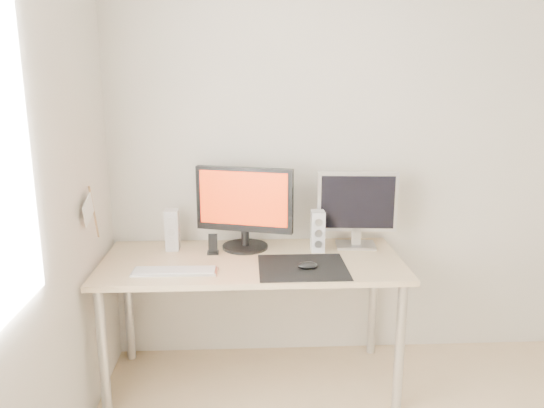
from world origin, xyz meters
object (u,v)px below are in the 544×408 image
speaker_right (318,231)px  keyboard (175,271)px  second_monitor (357,206)px  phone_dock (213,248)px  mouse (307,265)px  desk (252,273)px  speaker_left (172,230)px  main_monitor (244,205)px

speaker_right → keyboard: bearing=-158.5°
second_monitor → phone_dock: 0.84m
second_monitor → mouse: bearing=-131.8°
mouse → phone_dock: bearing=151.3°
desk → second_monitor: 0.70m
desk → second_monitor: second_monitor is taller
keyboard → second_monitor: bearing=20.4°
speaker_left → second_monitor: bearing=0.3°
second_monitor → keyboard: size_ratio=1.07×
speaker_left → speaker_right: (0.81, -0.06, 0.00)m
mouse → phone_dock: size_ratio=0.91×
desk → second_monitor: (0.60, 0.19, 0.32)m
main_monitor → second_monitor: 0.64m
second_monitor → keyboard: second_monitor is taller
speaker_left → speaker_right: bearing=-4.6°
desk → main_monitor: 0.38m
speaker_right → keyboard: size_ratio=0.54×
main_monitor → keyboard: size_ratio=1.28×
keyboard → phone_dock: (0.17, 0.28, 0.03)m
second_monitor → desk: bearing=-162.4°
mouse → main_monitor: main_monitor is taller
main_monitor → keyboard: bearing=-134.0°
speaker_right → speaker_left: bearing=175.4°
desk → main_monitor: (-0.04, 0.18, 0.33)m
mouse → speaker_right: (0.09, 0.29, 0.09)m
speaker_left → keyboard: 0.38m
main_monitor → second_monitor: bearing=0.5°
speaker_left → keyboard: bearing=-81.2°
desk → speaker_right: speaker_right is taller
phone_dock → speaker_right: bearing=2.0°
desk → phone_dock: size_ratio=14.11×
second_monitor → phone_dock: second_monitor is taller
keyboard → phone_dock: phone_dock is taller
mouse → keyboard: mouse is taller
desk → speaker_right: size_ratio=6.97×
speaker_left → keyboard: (0.06, -0.36, -0.11)m
second_monitor → speaker_left: (-1.04, -0.01, -0.13)m
mouse → speaker_left: size_ratio=0.45×
main_monitor → speaker_right: (0.40, -0.06, -0.14)m
second_monitor → speaker_right: 0.27m
speaker_left → phone_dock: bearing=-20.1°
mouse → main_monitor: 0.53m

